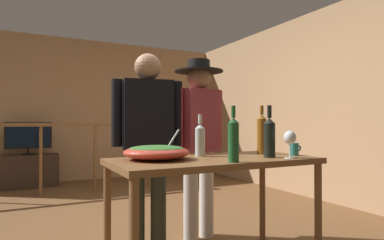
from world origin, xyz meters
The scene contains 17 objects.
ground_plane centered at (0.00, 0.00, 0.00)m, with size 8.52×8.52×0.00m, color brown.
back_wall centered at (0.00, 3.28, 1.28)m, with size 5.11×0.10×2.56m, color tan.
side_wall_right centered at (2.55, 0.98, 1.28)m, with size 0.10×4.91×2.56m, color tan.
framed_picture centered at (0.99, 3.22, 1.59)m, with size 0.56×0.03×0.51m, color #70AE4E.
stair_railing centered at (-0.29, 2.10, 0.69)m, with size 3.08×0.10×1.08m.
tv_console centered at (-0.95, 2.93, 0.26)m, with size 0.90×0.40×0.52m, color #38281E.
flat_screen_tv centered at (-0.95, 2.89, 0.83)m, with size 0.69×0.12×0.52m.
serving_table centered at (0.13, -1.08, 0.70)m, with size 1.40×0.68×0.79m.
salad_bowl centered at (-0.26, -0.99, 0.84)m, with size 0.43×0.43×0.22m.
wine_glass centered at (0.57, -1.33, 0.92)m, with size 0.08×0.08×0.19m.
wine_bottle_amber centered at (0.61, -0.99, 0.95)m, with size 0.07×0.07×0.37m.
wine_bottle_dark centered at (0.49, -1.22, 0.93)m, with size 0.08×0.08×0.36m.
wine_bottle_clear centered at (0.10, -0.92, 0.91)m, with size 0.07×0.07×0.30m.
wine_bottle_green centered at (0.10, -1.34, 0.93)m, with size 0.07×0.07×0.34m.
mug_teal centered at (0.75, -1.18, 0.84)m, with size 0.11×0.07×0.09m.
person_standing_left centered at (-0.11, -0.41, 0.95)m, with size 0.58×0.29×1.61m.
person_standing_right centered at (0.37, -0.41, 0.94)m, with size 0.54×0.44×1.60m.
Camera 1 is at (-1.04, -3.00, 1.03)m, focal length 30.75 mm.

